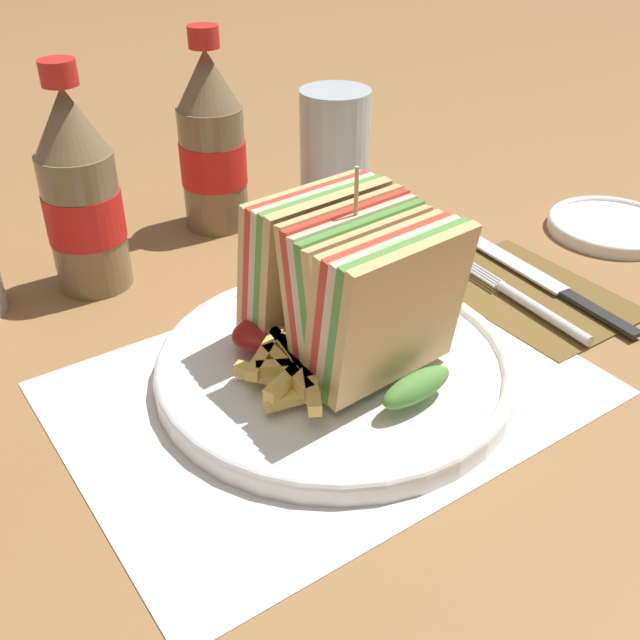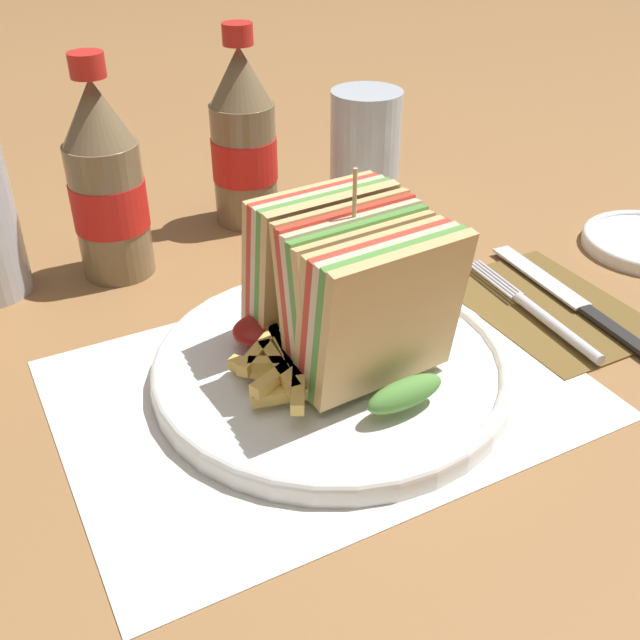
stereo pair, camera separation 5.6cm
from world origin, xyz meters
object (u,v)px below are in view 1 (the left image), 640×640
(fork, at_px, (528,302))
(knife, at_px, (549,283))
(club_sandwich, at_px, (355,286))
(coke_bottle_far, at_px, (212,145))
(plate_main, at_px, (335,365))
(side_saucer, at_px, (612,225))
(coke_bottle_near, at_px, (81,196))
(glass_near, at_px, (335,167))

(fork, height_order, knife, fork)
(club_sandwich, xyz_separation_m, fork, (0.17, -0.02, -0.06))
(fork, distance_m, coke_bottle_far, 0.35)
(plate_main, xyz_separation_m, knife, (0.24, -0.00, -0.00))
(fork, distance_m, side_saucer, 0.20)
(coke_bottle_far, xyz_separation_m, side_saucer, (0.33, -0.25, -0.08))
(coke_bottle_near, bearing_deg, side_saucer, -22.92)
(glass_near, height_order, side_saucer, glass_near)
(fork, xyz_separation_m, glass_near, (-0.03, 0.24, 0.05))
(fork, height_order, coke_bottle_near, coke_bottle_near)
(coke_bottle_far, height_order, glass_near, coke_bottle_far)
(club_sandwich, relative_size, glass_near, 1.23)
(fork, relative_size, coke_bottle_far, 0.86)
(plate_main, height_order, knife, plate_main)
(fork, bearing_deg, plate_main, 178.17)
(fork, relative_size, side_saucer, 1.34)
(club_sandwich, bearing_deg, knife, -1.39)
(plate_main, height_order, club_sandwich, club_sandwich)
(side_saucer, bearing_deg, fork, -163.36)
(plate_main, bearing_deg, glass_near, 54.47)
(coke_bottle_far, distance_m, side_saucer, 0.42)
(club_sandwich, height_order, coke_bottle_near, coke_bottle_near)
(plate_main, relative_size, coke_bottle_near, 1.35)
(plate_main, xyz_separation_m, coke_bottle_far, (0.05, 0.29, 0.08))
(knife, height_order, coke_bottle_near, coke_bottle_near)
(plate_main, height_order, glass_near, glass_near)
(plate_main, distance_m, side_saucer, 0.38)
(plate_main, distance_m, glass_near, 0.28)
(side_saucer, bearing_deg, club_sandwich, -174.15)
(knife, height_order, side_saucer, side_saucer)
(club_sandwich, distance_m, coke_bottle_near, 0.27)
(coke_bottle_near, distance_m, coke_bottle_far, 0.16)
(club_sandwich, distance_m, knife, 0.23)
(coke_bottle_near, height_order, side_saucer, coke_bottle_near)
(fork, xyz_separation_m, coke_bottle_far, (-0.14, 0.31, 0.08))
(knife, bearing_deg, coke_bottle_far, 125.56)
(plate_main, xyz_separation_m, fork, (0.19, -0.02, -0.00))
(plate_main, xyz_separation_m, glass_near, (0.16, 0.23, 0.05))
(fork, distance_m, coke_bottle_near, 0.40)
(fork, bearing_deg, side_saucer, 20.54)
(knife, xyz_separation_m, coke_bottle_far, (-0.18, 0.29, 0.08))
(fork, bearing_deg, knife, 21.61)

